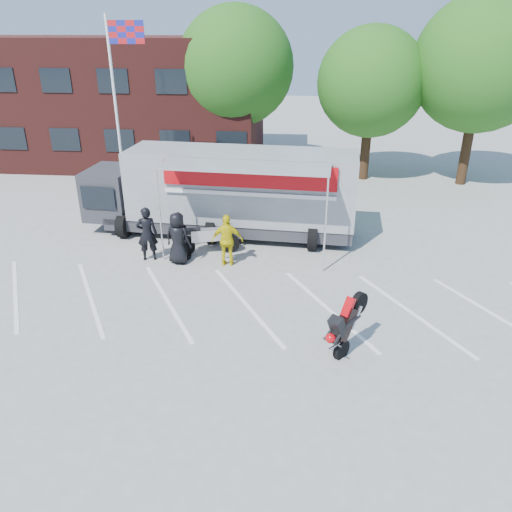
% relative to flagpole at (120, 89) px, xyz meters
% --- Properties ---
extents(ground, '(100.00, 100.00, 0.00)m').
position_rel_flagpole_xyz_m(ground, '(6.24, -10.00, -5.05)').
color(ground, '#A1A19C').
rests_on(ground, ground).
extents(parking_bay_lines, '(18.09, 13.33, 0.01)m').
position_rel_flagpole_xyz_m(parking_bay_lines, '(6.24, -9.00, -5.05)').
color(parking_bay_lines, white).
rests_on(parking_bay_lines, ground).
extents(office_building, '(18.00, 8.00, 7.00)m').
position_rel_flagpole_xyz_m(office_building, '(-3.76, 8.00, -1.55)').
color(office_building, '#4F1D19').
rests_on(office_building, ground).
extents(flagpole, '(1.61, 0.12, 8.00)m').
position_rel_flagpole_xyz_m(flagpole, '(0.00, 0.00, 0.00)').
color(flagpole, white).
rests_on(flagpole, ground).
extents(tree_left, '(6.12, 6.12, 8.64)m').
position_rel_flagpole_xyz_m(tree_left, '(4.24, 6.00, 0.51)').
color(tree_left, '#382314').
rests_on(tree_left, ground).
extents(tree_mid, '(5.44, 5.44, 7.68)m').
position_rel_flagpole_xyz_m(tree_mid, '(11.24, 5.00, -0.11)').
color(tree_mid, '#382314').
rests_on(tree_mid, ground).
extents(tree_right, '(6.46, 6.46, 9.12)m').
position_rel_flagpole_xyz_m(tree_right, '(16.24, 4.50, 0.82)').
color(tree_right, '#382314').
rests_on(tree_right, ground).
extents(transporter_truck, '(10.81, 5.79, 3.33)m').
position_rel_flagpole_xyz_m(transporter_truck, '(5.18, -3.55, -5.05)').
color(transporter_truck, '#92969A').
rests_on(transporter_truck, ground).
extents(parked_motorcycle, '(2.47, 1.36, 1.23)m').
position_rel_flagpole_xyz_m(parked_motorcycle, '(4.66, -5.50, -5.05)').
color(parked_motorcycle, '#BBBBC0').
rests_on(parked_motorcycle, ground).
extents(stunt_bike_rider, '(1.50, 1.62, 1.78)m').
position_rel_flagpole_xyz_m(stunt_bike_rider, '(9.43, -10.93, -5.05)').
color(stunt_bike_rider, black).
rests_on(stunt_bike_rider, ground).
extents(spectator_leather_a, '(1.01, 0.78, 1.84)m').
position_rel_flagpole_xyz_m(spectator_leather_a, '(3.79, -6.35, -4.13)').
color(spectator_leather_a, black).
rests_on(spectator_leather_a, ground).
extents(spectator_leather_b, '(0.80, 0.62, 1.95)m').
position_rel_flagpole_xyz_m(spectator_leather_b, '(2.67, -6.18, -4.08)').
color(spectator_leather_b, black).
rests_on(spectator_leather_b, ground).
extents(spectator_leather_c, '(0.97, 0.86, 1.67)m').
position_rel_flagpole_xyz_m(spectator_leather_c, '(3.74, -6.01, -4.22)').
color(spectator_leather_c, black).
rests_on(spectator_leather_c, ground).
extents(spectator_hivis, '(1.10, 0.54, 1.82)m').
position_rel_flagpole_xyz_m(spectator_hivis, '(5.51, -6.35, -4.14)').
color(spectator_hivis, yellow).
rests_on(spectator_hivis, ground).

